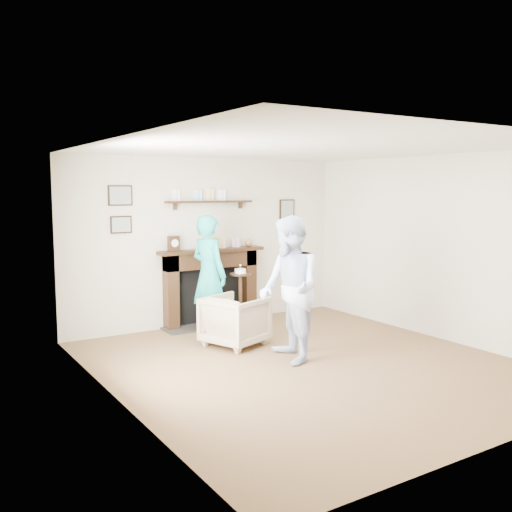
{
  "coord_description": "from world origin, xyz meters",
  "views": [
    {
      "loc": [
        -3.97,
        -5.14,
        2.04
      ],
      "look_at": [
        -0.15,
        0.9,
        1.2
      ],
      "focal_mm": 40.0,
      "sensor_mm": 36.0,
      "label": 1
    }
  ],
  "objects_px": {
    "woman": "(209,333)",
    "pedestal_table": "(240,290)",
    "armchair": "(235,345)",
    "man": "(289,361)"
  },
  "relations": [
    {
      "from": "armchair",
      "to": "man",
      "type": "relative_size",
      "value": 0.42
    },
    {
      "from": "woman",
      "to": "pedestal_table",
      "type": "xyz_separation_m",
      "value": [
        0.45,
        -0.1,
        0.59
      ]
    },
    {
      "from": "armchair",
      "to": "man",
      "type": "height_order",
      "value": "man"
    },
    {
      "from": "man",
      "to": "pedestal_table",
      "type": "bearing_deg",
      "value": -174.64
    },
    {
      "from": "woman",
      "to": "pedestal_table",
      "type": "height_order",
      "value": "pedestal_table"
    },
    {
      "from": "man",
      "to": "woman",
      "type": "height_order",
      "value": "man"
    },
    {
      "from": "armchair",
      "to": "woman",
      "type": "xyz_separation_m",
      "value": [
        0.0,
        0.73,
        0.0
      ]
    },
    {
      "from": "armchair",
      "to": "woman",
      "type": "relative_size",
      "value": 0.43
    },
    {
      "from": "pedestal_table",
      "to": "man",
      "type": "bearing_deg",
      "value": -99.37
    },
    {
      "from": "woman",
      "to": "pedestal_table",
      "type": "bearing_deg",
      "value": -116.41
    }
  ]
}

